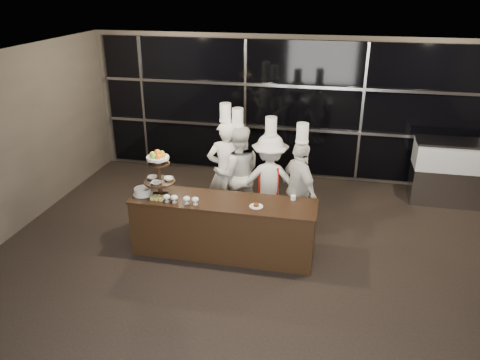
% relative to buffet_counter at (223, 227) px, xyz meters
% --- Properties ---
extents(room, '(10.00, 10.00, 10.00)m').
position_rel_buffet_counter_xyz_m(room, '(0.87, -1.59, 1.03)').
color(room, black).
rests_on(room, ground).
extents(window_wall, '(8.60, 0.10, 2.80)m').
position_rel_buffet_counter_xyz_m(window_wall, '(0.87, 3.34, 1.04)').
color(window_wall, black).
rests_on(window_wall, ground).
extents(buffet_counter, '(2.84, 0.74, 0.92)m').
position_rel_buffet_counter_xyz_m(buffet_counter, '(0.00, 0.00, 0.00)').
color(buffet_counter, black).
rests_on(buffet_counter, ground).
extents(display_stand, '(0.48, 0.48, 0.74)m').
position_rel_buffet_counter_xyz_m(display_stand, '(-1.00, -0.00, 0.87)').
color(display_stand, black).
rests_on(display_stand, buffet_counter).
extents(compotes, '(0.56, 0.11, 0.12)m').
position_rel_buffet_counter_xyz_m(compotes, '(-0.59, -0.22, 0.54)').
color(compotes, silver).
rests_on(compotes, buffet_counter).
extents(layer_cake, '(0.30, 0.30, 0.11)m').
position_rel_buffet_counter_xyz_m(layer_cake, '(-1.27, -0.05, 0.51)').
color(layer_cake, white).
rests_on(layer_cake, buffet_counter).
extents(pastry_squares, '(0.20, 0.13, 0.05)m').
position_rel_buffet_counter_xyz_m(pastry_squares, '(-0.98, -0.16, 0.48)').
color(pastry_squares, '#D5CB68').
rests_on(pastry_squares, buffet_counter).
extents(small_plate, '(0.20, 0.20, 0.05)m').
position_rel_buffet_counter_xyz_m(small_plate, '(0.53, -0.10, 0.47)').
color(small_plate, white).
rests_on(small_plate, buffet_counter).
extents(chef_cup, '(0.08, 0.08, 0.07)m').
position_rel_buffet_counter_xyz_m(chef_cup, '(1.04, 0.25, 0.49)').
color(chef_cup, white).
rests_on(chef_cup, buffet_counter).
extents(display_case, '(1.49, 0.65, 1.24)m').
position_rel_buffet_counter_xyz_m(display_case, '(3.82, 2.71, 0.22)').
color(display_case, '#A5A5AA').
rests_on(display_case, ground).
extents(chef_a, '(0.77, 0.65, 2.11)m').
position_rel_buffet_counter_xyz_m(chef_a, '(-0.24, 1.20, 0.46)').
color(chef_a, white).
rests_on(chef_a, ground).
extents(chef_b, '(1.01, 0.89, 2.04)m').
position_rel_buffet_counter_xyz_m(chef_b, '(-0.03, 1.20, 0.42)').
color(chef_b, white).
rests_on(chef_b, ground).
extents(chef_c, '(1.14, 0.74, 1.95)m').
position_rel_buffet_counter_xyz_m(chef_c, '(0.55, 1.10, 0.37)').
color(chef_c, white).
rests_on(chef_c, ground).
extents(chef_d, '(0.89, 1.02, 1.95)m').
position_rel_buffet_counter_xyz_m(chef_d, '(1.08, 0.87, 0.38)').
color(chef_d, white).
rests_on(chef_d, ground).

